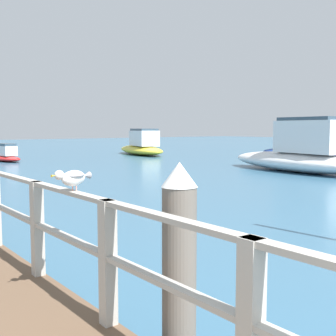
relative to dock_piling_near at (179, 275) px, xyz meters
The scene contains 6 objects.
dock_piling_near is the anchor object (origin of this frame).
seagull_foreground 1.38m from the dock_piling_near, 109.31° to the left, with size 0.47×0.24×0.21m.
boat_0 18.59m from the dock_piling_near, 32.02° to the left, with size 3.61×8.74×2.64m.
boat_1 26.47m from the dock_piling_near, 75.60° to the left, with size 1.61×4.29×1.15m.
boat_3 30.95m from the dock_piling_near, 56.03° to the left, with size 4.05×7.73×2.07m.
boat_5 30.10m from the dock_piling_near, 33.10° to the left, with size 3.99×6.56×1.92m.
Camera 1 is at (-0.34, 0.83, 2.14)m, focal length 46.28 mm.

